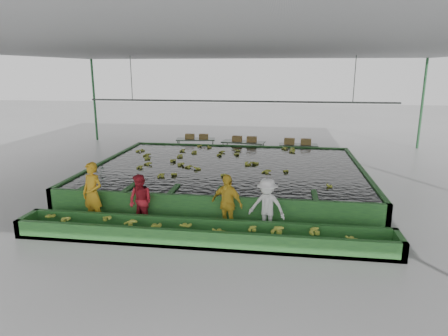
# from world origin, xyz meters

# --- Properties ---
(ground) EXTENTS (80.00, 80.00, 0.00)m
(ground) POSITION_xyz_m (0.00, 0.00, 0.00)
(ground) COLOR gray
(ground) RESTS_ON ground
(shed_roof) EXTENTS (20.00, 22.00, 0.04)m
(shed_roof) POSITION_xyz_m (0.00, 0.00, 5.00)
(shed_roof) COLOR gray
(shed_roof) RESTS_ON shed_posts
(shed_posts) EXTENTS (20.00, 22.00, 5.00)m
(shed_posts) POSITION_xyz_m (0.00, 0.00, 2.50)
(shed_posts) COLOR #295E35
(shed_posts) RESTS_ON ground
(flotation_tank) EXTENTS (10.00, 8.00, 0.90)m
(flotation_tank) POSITION_xyz_m (0.00, 1.50, 0.45)
(flotation_tank) COLOR #296629
(flotation_tank) RESTS_ON ground
(tank_water) EXTENTS (9.70, 7.70, 0.00)m
(tank_water) POSITION_xyz_m (0.00, 1.50, 0.85)
(tank_water) COLOR black
(tank_water) RESTS_ON flotation_tank
(sorting_trough) EXTENTS (10.00, 1.00, 0.50)m
(sorting_trough) POSITION_xyz_m (0.00, -3.60, 0.25)
(sorting_trough) COLOR #296629
(sorting_trough) RESTS_ON ground
(cableway_rail) EXTENTS (0.08, 0.08, 14.00)m
(cableway_rail) POSITION_xyz_m (0.00, 5.00, 3.00)
(cableway_rail) COLOR #59605B
(cableway_rail) RESTS_ON shed_roof
(rail_hanger_left) EXTENTS (0.04, 0.04, 2.00)m
(rail_hanger_left) POSITION_xyz_m (-5.00, 5.00, 4.00)
(rail_hanger_left) COLOR #59605B
(rail_hanger_left) RESTS_ON shed_roof
(rail_hanger_right) EXTENTS (0.04, 0.04, 2.00)m
(rail_hanger_right) POSITION_xyz_m (5.00, 5.00, 4.00)
(rail_hanger_right) COLOR #59605B
(rail_hanger_right) RESTS_ON shed_roof
(worker_a) EXTENTS (0.78, 0.63, 1.85)m
(worker_a) POSITION_xyz_m (-3.35, -2.80, 0.93)
(worker_a) COLOR gold
(worker_a) RESTS_ON ground
(worker_b) EXTENTS (0.92, 0.84, 1.54)m
(worker_b) POSITION_xyz_m (-1.92, -2.80, 0.77)
(worker_b) COLOR #B11D2A
(worker_b) RESTS_ON ground
(worker_c) EXTENTS (1.05, 0.77, 1.66)m
(worker_c) POSITION_xyz_m (0.56, -2.80, 0.83)
(worker_c) COLOR yellow
(worker_c) RESTS_ON ground
(worker_d) EXTENTS (1.15, 0.86, 1.59)m
(worker_d) POSITION_xyz_m (1.66, -2.80, 0.79)
(worker_d) COLOR silver
(worker_d) RESTS_ON ground
(packing_table_left) EXTENTS (2.08, 1.09, 0.90)m
(packing_table_left) POSITION_xyz_m (-2.42, 6.87, 0.45)
(packing_table_left) COLOR #59605B
(packing_table_left) RESTS_ON ground
(packing_table_mid) EXTENTS (2.18, 1.14, 0.94)m
(packing_table_mid) POSITION_xyz_m (0.13, 6.22, 0.47)
(packing_table_mid) COLOR #59605B
(packing_table_mid) RESTS_ON ground
(packing_table_right) EXTENTS (1.86, 0.75, 0.84)m
(packing_table_right) POSITION_xyz_m (2.82, 6.35, 0.42)
(packing_table_right) COLOR #59605B
(packing_table_right) RESTS_ON ground
(box_stack_left) EXTENTS (1.20, 0.41, 0.25)m
(box_stack_left) POSITION_xyz_m (-2.34, 6.81, 0.90)
(box_stack_left) COLOR olive
(box_stack_left) RESTS_ON packing_table_left
(box_stack_mid) EXTENTS (1.22, 0.44, 0.26)m
(box_stack_mid) POSITION_xyz_m (0.18, 6.20, 0.94)
(box_stack_mid) COLOR olive
(box_stack_mid) RESTS_ON packing_table_mid
(box_stack_right) EXTENTS (1.31, 0.45, 0.28)m
(box_stack_right) POSITION_xyz_m (2.77, 6.35, 0.85)
(box_stack_right) COLOR olive
(box_stack_right) RESTS_ON packing_table_right
(floating_bananas) EXTENTS (8.78, 5.98, 0.12)m
(floating_bananas) POSITION_xyz_m (0.00, 2.30, 0.85)
(floating_bananas) COLOR #A7B434
(floating_bananas) RESTS_ON tank_water
(trough_bananas) EXTENTS (9.42, 0.63, 0.13)m
(trough_bananas) POSITION_xyz_m (0.00, -3.60, 0.40)
(trough_bananas) COLOR #A7B434
(trough_bananas) RESTS_ON sorting_trough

